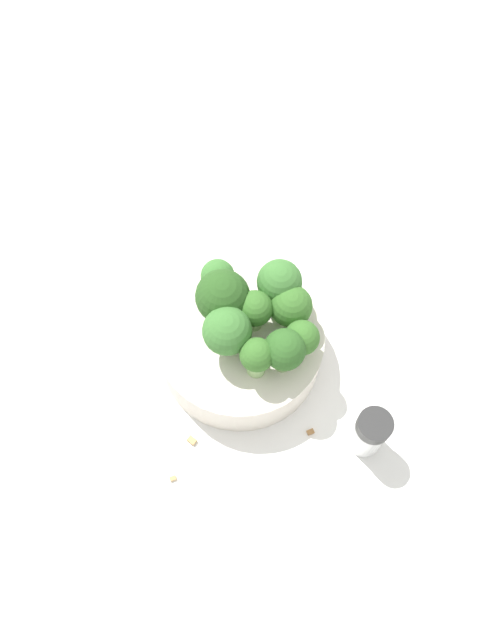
# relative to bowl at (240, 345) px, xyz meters

# --- Properties ---
(ground_plane) EXTENTS (3.00, 3.00, 0.00)m
(ground_plane) POSITION_rel_bowl_xyz_m (0.00, 0.00, -0.03)
(ground_plane) COLOR white
(bowl) EXTENTS (0.17, 0.17, 0.05)m
(bowl) POSITION_rel_bowl_xyz_m (0.00, 0.00, 0.00)
(bowl) COLOR silver
(bowl) RESTS_ON ground_plane
(broccoli_floret_0) EXTENTS (0.03, 0.03, 0.05)m
(broccoli_floret_0) POSITION_rel_bowl_xyz_m (-0.02, 0.04, 0.06)
(broccoli_floret_0) COLOR #8EB770
(broccoli_floret_0) RESTS_ON bowl
(broccoli_floret_1) EXTENTS (0.04, 0.04, 0.05)m
(broccoli_floret_1) POSITION_rel_bowl_xyz_m (-0.05, -0.02, 0.06)
(broccoli_floret_1) COLOR #7A9E5B
(broccoli_floret_1) RESTS_ON bowl
(broccoli_floret_2) EXTENTS (0.04, 0.04, 0.06)m
(broccoli_floret_2) POSITION_rel_bowl_xyz_m (-0.04, 0.03, 0.06)
(broccoli_floret_2) COLOR #7A9E5B
(broccoli_floret_2) RESTS_ON bowl
(broccoli_floret_3) EXTENTS (0.05, 0.05, 0.07)m
(broccoli_floret_3) POSITION_rel_bowl_xyz_m (0.02, -0.02, 0.06)
(broccoli_floret_3) COLOR #84AD66
(broccoli_floret_3) RESTS_ON bowl
(broccoli_floret_4) EXTENTS (0.04, 0.04, 0.05)m
(broccoli_floret_4) POSITION_rel_bowl_xyz_m (-0.01, -0.01, 0.06)
(broccoli_floret_4) COLOR #84AD66
(broccoli_floret_4) RESTS_ON bowl
(broccoli_floret_5) EXTENTS (0.05, 0.05, 0.06)m
(broccoli_floret_5) POSITION_rel_bowl_xyz_m (0.01, 0.02, 0.06)
(broccoli_floret_5) COLOR #84AD66
(broccoli_floret_5) RESTS_ON bowl
(broccoli_floret_6) EXTENTS (0.03, 0.03, 0.04)m
(broccoli_floret_6) POSITION_rel_bowl_xyz_m (0.02, -0.05, 0.05)
(broccoli_floret_6) COLOR #8EB770
(broccoli_floret_6) RESTS_ON bowl
(broccoli_floret_7) EXTENTS (0.03, 0.03, 0.05)m
(broccoli_floret_7) POSITION_rel_bowl_xyz_m (-0.06, 0.01, 0.06)
(broccoli_floret_7) COLOR #7A9E5B
(broccoli_floret_7) RESTS_ON bowl
(broccoli_floret_8) EXTENTS (0.04, 0.04, 0.06)m
(broccoli_floret_8) POSITION_rel_bowl_xyz_m (-0.04, -0.04, 0.06)
(broccoli_floret_8) COLOR #8EB770
(broccoli_floret_8) RESTS_ON bowl
(pepper_shaker) EXTENTS (0.03, 0.03, 0.07)m
(pepper_shaker) POSITION_rel_bowl_xyz_m (-0.13, 0.09, 0.01)
(pepper_shaker) COLOR silver
(pepper_shaker) RESTS_ON ground_plane
(almond_crumb_0) EXTENTS (0.01, 0.01, 0.01)m
(almond_crumb_0) POSITION_rel_bowl_xyz_m (0.04, 0.10, -0.02)
(almond_crumb_0) COLOR tan
(almond_crumb_0) RESTS_ON ground_plane
(almond_crumb_1) EXTENTS (0.01, 0.01, 0.01)m
(almond_crumb_1) POSITION_rel_bowl_xyz_m (-0.08, 0.08, -0.02)
(almond_crumb_1) COLOR olive
(almond_crumb_1) RESTS_ON ground_plane
(almond_crumb_2) EXTENTS (0.01, 0.01, 0.01)m
(almond_crumb_2) POSITION_rel_bowl_xyz_m (0.06, 0.14, -0.02)
(almond_crumb_2) COLOR tan
(almond_crumb_2) RESTS_ON ground_plane
(almond_crumb_3) EXTENTS (0.01, 0.01, 0.01)m
(almond_crumb_3) POSITION_rel_bowl_xyz_m (0.06, -0.08, -0.02)
(almond_crumb_3) COLOR olive
(almond_crumb_3) RESTS_ON ground_plane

